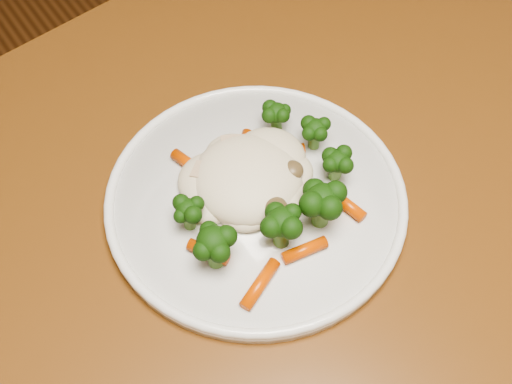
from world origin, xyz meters
The scene contains 3 objects.
dining_table centered at (0.27, -0.11, 0.64)m, with size 1.23×0.89×0.75m.
plate centered at (0.17, -0.10, 0.76)m, with size 0.30×0.30×0.01m, color white.
meal centered at (0.17, -0.10, 0.78)m, with size 0.20×0.19×0.05m.
Camera 1 is at (-0.04, -0.40, 1.28)m, focal length 45.00 mm.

